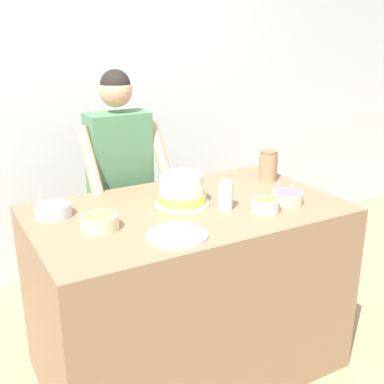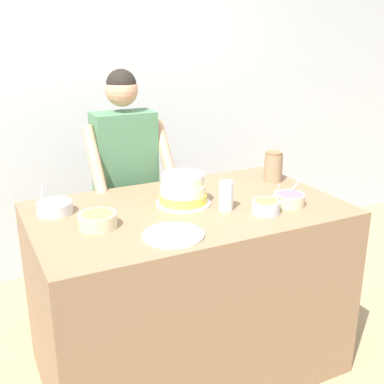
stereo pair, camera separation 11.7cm
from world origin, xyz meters
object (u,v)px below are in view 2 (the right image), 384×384
(frosting_bowl_purple, at_px, (289,199))
(drinking_glass, at_px, (226,196))
(frosting_bowl_yellow, at_px, (98,220))
(frosting_bowl_olive, at_px, (266,206))
(cake, at_px, (183,190))
(frosting_bowl_white, at_px, (55,207))
(ceramic_plate, at_px, (173,235))
(stoneware_jar, at_px, (273,167))
(person_baker, at_px, (126,174))

(frosting_bowl_purple, height_order, drinking_glass, drinking_glass)
(frosting_bowl_yellow, distance_m, frosting_bowl_olive, 0.80)
(cake, height_order, drinking_glass, cake)
(cake, distance_m, frosting_bowl_yellow, 0.49)
(frosting_bowl_white, bearing_deg, frosting_bowl_purple, -20.87)
(frosting_bowl_white, xyz_separation_m, ceramic_plate, (0.40, -0.50, -0.03))
(stoneware_jar, bearing_deg, frosting_bowl_yellow, -168.77)
(frosting_bowl_purple, relative_size, ceramic_plate, 0.58)
(person_baker, relative_size, frosting_bowl_white, 9.16)
(frosting_bowl_yellow, distance_m, frosting_bowl_purple, 0.96)
(frosting_bowl_white, distance_m, ceramic_plate, 0.65)
(frosting_bowl_purple, distance_m, ceramic_plate, 0.69)
(frosting_bowl_olive, relative_size, frosting_bowl_purple, 0.96)
(frosting_bowl_purple, bearing_deg, drinking_glass, 165.10)
(cake, distance_m, stoneware_jar, 0.65)
(frosting_bowl_yellow, relative_size, frosting_bowl_purple, 1.11)
(person_baker, height_order, ceramic_plate, person_baker)
(frosting_bowl_yellow, distance_m, frosting_bowl_white, 0.30)
(cake, height_order, stoneware_jar, stoneware_jar)
(cake, distance_m, ceramic_plate, 0.41)
(frosting_bowl_white, height_order, frosting_bowl_olive, frosting_bowl_olive)
(frosting_bowl_white, xyz_separation_m, frosting_bowl_olive, (0.92, -0.45, 0.00))
(cake, bearing_deg, drinking_glass, -48.20)
(frosting_bowl_purple, bearing_deg, cake, 151.65)
(drinking_glass, bearing_deg, person_baker, 108.15)
(person_baker, xyz_separation_m, frosting_bowl_olive, (0.41, -0.89, 0.02))
(stoneware_jar, bearing_deg, frosting_bowl_white, 178.08)
(frosting_bowl_yellow, bearing_deg, cake, 12.37)
(cake, relative_size, ceramic_plate, 1.05)
(frosting_bowl_purple, xyz_separation_m, drinking_glass, (-0.32, 0.09, 0.04))
(frosting_bowl_yellow, bearing_deg, frosting_bowl_olive, -13.52)
(drinking_glass, xyz_separation_m, ceramic_plate, (-0.36, -0.18, -0.07))
(person_baker, relative_size, cake, 5.58)
(person_baker, height_order, cake, person_baker)
(person_baker, distance_m, frosting_bowl_olive, 0.98)
(frosting_bowl_purple, xyz_separation_m, ceramic_plate, (-0.69, -0.09, -0.03))
(frosting_bowl_white, distance_m, frosting_bowl_olive, 1.03)
(frosting_bowl_olive, bearing_deg, frosting_bowl_yellow, 166.48)
(stoneware_jar, bearing_deg, person_baker, 146.80)
(cake, height_order, frosting_bowl_purple, cake)
(frosting_bowl_white, height_order, stoneware_jar, stoneware_jar)
(person_baker, relative_size, ceramic_plate, 5.85)
(frosting_bowl_olive, xyz_separation_m, stoneware_jar, (0.33, 0.41, 0.05))
(frosting_bowl_yellow, height_order, ceramic_plate, frosting_bowl_yellow)
(cake, bearing_deg, person_baker, 99.49)
(person_baker, bearing_deg, cake, -80.51)
(frosting_bowl_yellow, xyz_separation_m, frosting_bowl_white, (-0.14, 0.26, -0.00))
(cake, height_order, frosting_bowl_white, cake)
(cake, bearing_deg, stoneware_jar, 10.37)
(frosting_bowl_white, relative_size, frosting_bowl_olive, 1.15)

